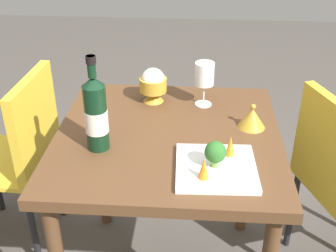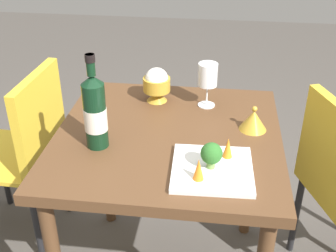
% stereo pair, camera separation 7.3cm
% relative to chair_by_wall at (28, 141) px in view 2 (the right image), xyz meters
% --- Properties ---
extents(dining_table, '(0.80, 0.80, 0.75)m').
position_rel_chair_by_wall_xyz_m(dining_table, '(-0.21, -0.65, 0.12)').
color(dining_table, brown).
rests_on(dining_table, ground_plane).
extents(chair_by_wall, '(0.42, 0.42, 0.85)m').
position_rel_chair_by_wall_xyz_m(chair_by_wall, '(0.00, 0.00, 0.00)').
color(chair_by_wall, gold).
rests_on(chair_by_wall, ground_plane).
extents(wine_bottle, '(0.08, 0.08, 0.33)m').
position_rel_chair_by_wall_xyz_m(wine_bottle, '(-0.32, -0.42, 0.35)').
color(wine_bottle, black).
rests_on(wine_bottle, dining_table).
extents(wine_glass, '(0.08, 0.08, 0.18)m').
position_rel_chair_by_wall_xyz_m(wine_glass, '(0.02, -0.78, 0.35)').
color(wine_glass, white).
rests_on(wine_glass, dining_table).
extents(rice_bowl, '(0.11, 0.11, 0.14)m').
position_rel_chair_by_wall_xyz_m(rice_bowl, '(0.04, -0.57, 0.29)').
color(rice_bowl, gold).
rests_on(rice_bowl, dining_table).
extents(rice_bowl_lid, '(0.10, 0.10, 0.09)m').
position_rel_chair_by_wall_xyz_m(rice_bowl_lid, '(-0.14, -0.95, 0.26)').
color(rice_bowl_lid, gold).
rests_on(rice_bowl_lid, dining_table).
extents(serving_plate, '(0.26, 0.26, 0.02)m').
position_rel_chair_by_wall_xyz_m(serving_plate, '(-0.42, -0.82, 0.23)').
color(serving_plate, white).
rests_on(serving_plate, dining_table).
extents(broccoli_floret, '(0.07, 0.07, 0.09)m').
position_rel_chair_by_wall_xyz_m(broccoli_floret, '(-0.43, -0.81, 0.28)').
color(broccoli_floret, '#729E4C').
rests_on(broccoli_floret, serving_plate).
extents(carrot_garnish_left, '(0.03, 0.03, 0.07)m').
position_rel_chair_by_wall_xyz_m(carrot_garnish_left, '(-0.49, -0.78, 0.27)').
color(carrot_garnish_left, orange).
rests_on(carrot_garnish_left, serving_plate).
extents(carrot_garnish_right, '(0.03, 0.03, 0.07)m').
position_rel_chair_by_wall_xyz_m(carrot_garnish_right, '(-0.36, -0.86, 0.27)').
color(carrot_garnish_right, orange).
rests_on(carrot_garnish_right, serving_plate).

